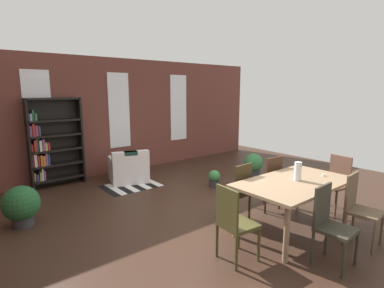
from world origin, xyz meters
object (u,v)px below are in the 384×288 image
dining_table (295,187)px  potted_plant_corner (214,178)px  dining_chair_head_left (234,221)px  bookshelf_tall (52,144)px  potted_plant_window (21,205)px  armchair_white (129,169)px  dining_chair_near_left (330,223)px  dining_chair_near_right (359,206)px  potted_plant_by_shelf (254,164)px  dining_chair_far_left (237,190)px  dining_chair_far_right (269,181)px  vase_on_table (298,171)px  dining_chair_head_right (336,181)px

dining_table → potted_plant_corner: (0.49, 2.21, -0.49)m
dining_chair_head_left → bookshelf_tall: (-0.89, 4.46, 0.42)m
potted_plant_window → armchair_white: bearing=24.0°
dining_table → dining_chair_near_left: bearing=-118.6°
dining_chair_near_right → potted_plant_window: bearing=135.2°
potted_plant_by_shelf → potted_plant_corner: size_ratio=1.46×
dining_chair_head_left → potted_plant_window: bearing=123.9°
dining_chair_near_left → potted_plant_by_shelf: bearing=53.1°
dining_chair_far_left → potted_plant_by_shelf: 2.73m
dining_chair_far_right → potted_plant_window: size_ratio=1.51×
bookshelf_tall → potted_plant_window: 2.08m
bookshelf_tall → dining_chair_near_left: bearing=-71.4°
dining_chair_far_left → potted_plant_corner: (0.89, 1.47, -0.32)m
vase_on_table → armchair_white: bearing=102.1°
dining_chair_near_left → potted_plant_window: dining_chair_near_left is taller
dining_chair_head_right → potted_plant_corner: size_ratio=2.56×
armchair_white → dining_chair_head_left: bearing=-97.9°
dining_chair_head_right → potted_plant_corner: bearing=109.2°
bookshelf_tall → dining_chair_far_left: bearing=-64.8°
dining_chair_near_right → potted_plant_corner: 2.97m
dining_table → dining_chair_head_right: 1.28m
dining_chair_near_right → bookshelf_tall: bearing=116.1°
vase_on_table → dining_chair_head_left: size_ratio=0.29×
bookshelf_tall → potted_plant_by_shelf: (4.01, -2.20, -0.65)m
vase_on_table → dining_chair_far_right: bearing=65.7°
dining_chair_far_right → dining_chair_head_left: bearing=-156.1°
dining_table → vase_on_table: bearing=-0.0°
dining_chair_head_left → potted_plant_corner: (1.75, 2.20, -0.32)m
dining_chair_near_right → armchair_white: (-1.14, 4.48, -0.23)m
armchair_white → potted_plant_corner: 1.97m
dining_chair_near_left → potted_plant_window: (-2.67, 3.44, -0.17)m
dining_chair_far_right → dining_table: bearing=-118.0°
bookshelf_tall → dining_chair_head_left: bearing=-78.7°
dining_table → dining_chair_far_left: dining_chair_far_left is taller
dining_chair_near_right → dining_chair_head_left: 1.82m
dining_chair_head_right → dining_chair_head_left: same height
dining_table → armchair_white: (-0.74, 3.74, -0.41)m
bookshelf_tall → armchair_white: bearing=-27.1°
armchair_white → potted_plant_by_shelf: 2.99m
dining_chair_near_right → dining_table: bearing=118.0°
dining_chair_head_right → armchair_white: (-2.01, 3.75, -0.23)m
dining_chair_head_left → bookshelf_tall: 4.57m
bookshelf_tall → potted_plant_corner: (2.64, -2.25, -0.74)m
vase_on_table → bookshelf_tall: bearing=116.3°
dining_chair_near_left → dining_chair_head_left: 1.14m
dining_table → dining_chair_near_right: 0.86m
dining_chair_far_left → armchair_white: (-0.34, 3.00, -0.23)m
dining_chair_far_right → dining_chair_head_left: (-1.66, -0.73, 0.00)m
dining_chair_head_right → dining_chair_far_left: bearing=155.8°
bookshelf_tall → potted_plant_corner: size_ratio=5.13×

